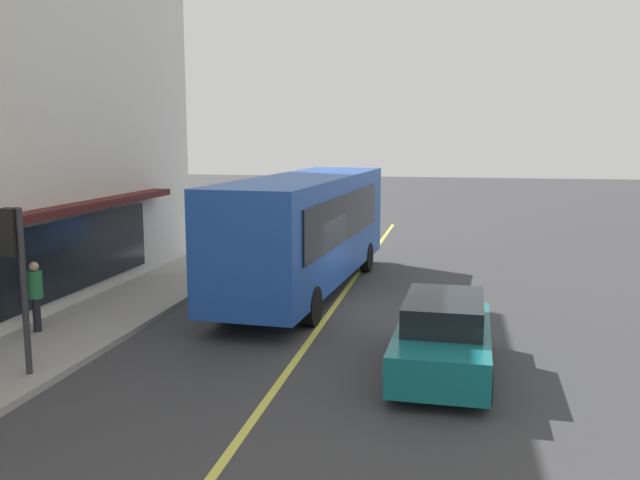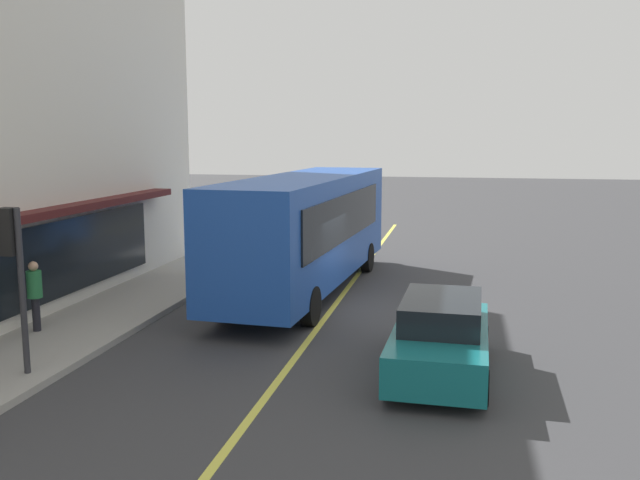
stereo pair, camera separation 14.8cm
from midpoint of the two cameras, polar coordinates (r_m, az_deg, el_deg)
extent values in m
plane|color=#38383A|center=(18.66, 1.26, -5.78)|extent=(120.00, 120.00, 0.00)
cube|color=#9E9B93|center=(20.35, -14.28, -4.60)|extent=(80.00, 2.69, 0.15)
cube|color=#D8D14C|center=(18.66, 1.26, -5.76)|extent=(36.00, 0.16, 0.01)
cube|color=#4C1919|center=(17.51, -22.78, 1.90)|extent=(14.35, 0.70, 0.20)
cube|color=black|center=(17.82, -23.11, -2.24)|extent=(12.30, 0.08, 2.00)
cube|color=#1E4CAD|center=(20.26, -0.89, 1.15)|extent=(11.14, 3.21, 3.00)
cube|color=black|center=(25.46, 2.57, 3.53)|extent=(0.26, 2.10, 1.80)
cube|color=black|center=(20.33, -4.57, 2.17)|extent=(8.79, 0.63, 1.32)
cube|color=black|center=(19.61, 2.43, 1.95)|extent=(8.79, 0.63, 1.32)
cube|color=#0CF259|center=(25.46, 2.62, 5.53)|extent=(0.20, 1.90, 0.36)
cube|color=#2D2D33|center=(25.76, 2.59, -0.02)|extent=(0.32, 2.41, 0.40)
cylinder|color=black|center=(24.14, -1.11, -1.21)|extent=(1.02, 0.36, 1.00)
cylinder|color=black|center=(23.61, 4.16, -1.46)|extent=(1.02, 0.36, 1.00)
cylinder|color=black|center=(17.65, -7.65, -5.03)|extent=(1.02, 0.36, 1.00)
cylinder|color=black|center=(16.91, -0.56, -5.56)|extent=(1.02, 0.36, 1.00)
cylinder|color=#2D2D33|center=(14.07, -23.43, -4.02)|extent=(0.12, 0.12, 3.20)
cube|color=black|center=(13.99, -24.38, 0.65)|extent=(0.30, 0.30, 0.90)
sphere|color=red|center=(14.06, -25.01, 1.75)|extent=(0.18, 0.18, 0.18)
sphere|color=orange|center=(14.09, -24.94, 0.66)|extent=(0.18, 0.18, 0.18)
sphere|color=green|center=(14.13, -24.87, -0.42)|extent=(0.18, 0.18, 0.18)
cube|color=#14666B|center=(13.76, 10.37, -8.67)|extent=(4.35, 1.92, 0.75)
cube|color=black|center=(13.73, 10.48, -5.90)|extent=(2.45, 1.58, 0.55)
cylinder|color=black|center=(12.50, 13.81, -11.95)|extent=(0.65, 0.24, 0.64)
cylinder|color=black|center=(12.58, 6.17, -11.60)|extent=(0.65, 0.24, 0.64)
cylinder|color=black|center=(15.19, 13.76, -8.20)|extent=(0.65, 0.24, 0.64)
cylinder|color=black|center=(15.25, 7.53, -7.94)|extent=(0.65, 0.24, 0.64)
cylinder|color=black|center=(17.27, -22.47, -5.77)|extent=(0.18, 0.18, 0.80)
cylinder|color=#26723F|center=(17.11, -22.61, -3.45)|extent=(0.34, 0.34, 0.63)
sphere|color=tan|center=(17.03, -22.70, -2.04)|extent=(0.22, 0.22, 0.22)
camera|label=1|loc=(0.07, -89.79, 0.03)|focal=38.16mm
camera|label=2|loc=(0.07, 90.21, -0.03)|focal=38.16mm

